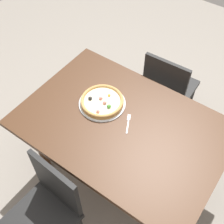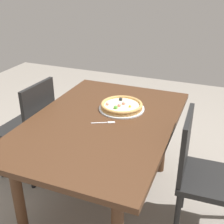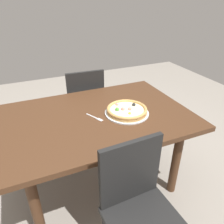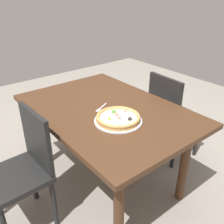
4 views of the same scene
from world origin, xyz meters
name	(u,v)px [view 1 (image 1 of 4)]	position (x,y,z in m)	size (l,w,h in m)	color
ground_plane	(120,172)	(0.00, 0.00, 0.00)	(6.00, 6.00, 0.00)	gray
dining_table	(122,132)	(0.00, 0.00, 0.63)	(1.43, 0.98, 0.72)	#472B19
chair_near	(47,210)	(-0.10, -0.70, 0.48)	(0.42, 0.42, 0.87)	black
chair_far	(168,88)	(0.01, 0.70, 0.48)	(0.41, 0.41, 0.87)	black
plate	(102,103)	(-0.22, 0.07, 0.73)	(0.34, 0.34, 0.01)	silver
pizza	(102,101)	(-0.22, 0.07, 0.75)	(0.31, 0.31, 0.05)	tan
fork	(128,122)	(0.02, 0.04, 0.72)	(0.09, 0.15, 0.00)	silver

